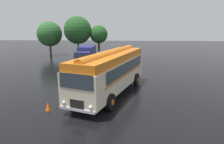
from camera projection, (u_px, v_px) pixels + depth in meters
name	position (u px, v px, depth m)	size (l,w,h in m)	color
ground_plane	(103.00, 97.00, 15.27)	(120.00, 120.00, 0.00)	black
vintage_bus	(111.00, 70.00, 15.74)	(5.61, 10.34, 3.49)	beige
car_near_left	(103.00, 58.00, 28.45)	(2.19, 4.31, 1.66)	#4C5156
car_mid_left	(125.00, 59.00, 27.92)	(2.30, 4.36, 1.66)	navy
box_van	(86.00, 55.00, 28.09)	(2.35, 5.78, 2.50)	navy
tree_far_left	(49.00, 34.00, 35.66)	(4.43, 4.43, 6.12)	#4C3823
tree_left_of_centre	(78.00, 30.00, 33.99)	(4.68, 4.68, 6.93)	#4C3823
tree_centre	(99.00, 34.00, 34.48)	(3.06, 3.06, 5.43)	#4C3823
traffic_cone	(48.00, 106.00, 12.80)	(0.36, 0.36, 0.55)	orange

